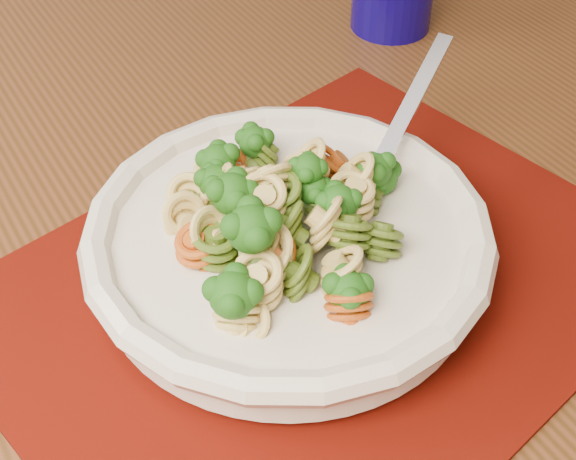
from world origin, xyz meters
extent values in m
cube|color=#592F19|center=(0.73, 0.43, 0.75)|extent=(1.72, 1.44, 0.04)
cube|color=#592F19|center=(1.19, 1.07, 0.36)|extent=(0.09, 0.09, 0.73)
cube|color=#510703|center=(0.73, 0.28, 0.77)|extent=(0.52, 0.49, 0.00)
cylinder|color=silver|center=(0.71, 0.29, 0.77)|extent=(0.11, 0.11, 0.01)
cylinder|color=silver|center=(0.71, 0.29, 0.79)|extent=(0.24, 0.24, 0.03)
torus|color=silver|center=(0.71, 0.29, 0.81)|extent=(0.26, 0.26, 0.02)
camera|label=1|loc=(0.66, -0.06, 1.15)|focal=50.00mm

